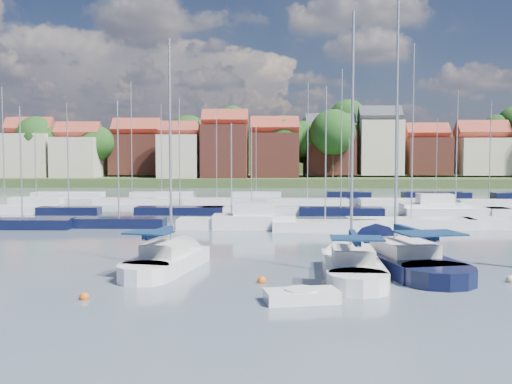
{
  "coord_description": "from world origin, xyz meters",
  "views": [
    {
      "loc": [
        -3.92,
        -28.51,
        6.17
      ],
      "look_at": [
        -5.0,
        14.0,
        3.52
      ],
      "focal_mm": 40.0,
      "sensor_mm": 36.0,
      "label": 1
    }
  ],
  "objects": [
    {
      "name": "tender",
      "position": [
        -2.59,
        -4.64,
        0.26
      ],
      "size": [
        3.32,
        2.03,
        0.67
      ],
      "rotation": [
        0.0,
        0.0,
        0.2
      ],
      "color": "white",
      "rests_on": "ground"
    },
    {
      "name": "far_shore_town",
      "position": [
        2.23,
        132.67,
        4.61
      ],
      "size": [
        212.46,
        90.0,
        22.27
      ],
      "color": "#404D26",
      "rests_on": "ground"
    },
    {
      "name": "buoy_f",
      "position": [
        7.91,
        -0.59,
        0.0
      ],
      "size": [
        0.5,
        0.5,
        0.5
      ],
      "primitive_type": "sphere",
      "color": "beige",
      "rests_on": "ground"
    },
    {
      "name": "buoy_c",
      "position": [
        -4.33,
        -0.98,
        0.0
      ],
      "size": [
        0.46,
        0.46,
        0.46
      ],
      "primitive_type": "sphere",
      "color": "#D85914",
      "rests_on": "ground"
    },
    {
      "name": "sailboat_centre",
      "position": [
        0.37,
        1.99,
        0.36
      ],
      "size": [
        3.47,
        11.0,
        14.79
      ],
      "rotation": [
        0.0,
        0.0,
        1.52
      ],
      "color": "white",
      "rests_on": "ground"
    },
    {
      "name": "sailboat_navy",
      "position": [
        2.88,
        5.14,
        0.35
      ],
      "size": [
        6.51,
        14.19,
        18.91
      ],
      "rotation": [
        0.0,
        0.0,
        1.79
      ],
      "color": "black",
      "rests_on": "ground"
    },
    {
      "name": "buoy_b",
      "position": [
        -11.95,
        -4.44,
        0.0
      ],
      "size": [
        0.43,
        0.43,
        0.43
      ],
      "primitive_type": "sphere",
      "color": "#D85914",
      "rests_on": "ground"
    },
    {
      "name": "marina_field",
      "position": [
        1.91,
        35.15,
        0.43
      ],
      "size": [
        79.62,
        41.41,
        15.93
      ],
      "color": "white",
      "rests_on": "ground"
    },
    {
      "name": "buoy_d",
      "position": [
        -1.21,
        -1.65,
        0.0
      ],
      "size": [
        0.52,
        0.52,
        0.52
      ],
      "primitive_type": "sphere",
      "color": "beige",
      "rests_on": "ground"
    },
    {
      "name": "ground",
      "position": [
        0.0,
        40.0,
        0.0
      ],
      "size": [
        260.0,
        260.0,
        0.0
      ],
      "primitive_type": "plane",
      "color": "#404B57",
      "rests_on": "ground"
    },
    {
      "name": "buoy_e",
      "position": [
        5.43,
        6.8,
        0.0
      ],
      "size": [
        0.42,
        0.42,
        0.42
      ],
      "primitive_type": "sphere",
      "color": "beige",
      "rests_on": "ground"
    },
    {
      "name": "sailboat_left",
      "position": [
        -9.28,
        3.18,
        0.36
      ],
      "size": [
        4.73,
        10.28,
        13.6
      ],
      "rotation": [
        0.0,
        0.0,
        1.35
      ],
      "color": "white",
      "rests_on": "ground"
    }
  ]
}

